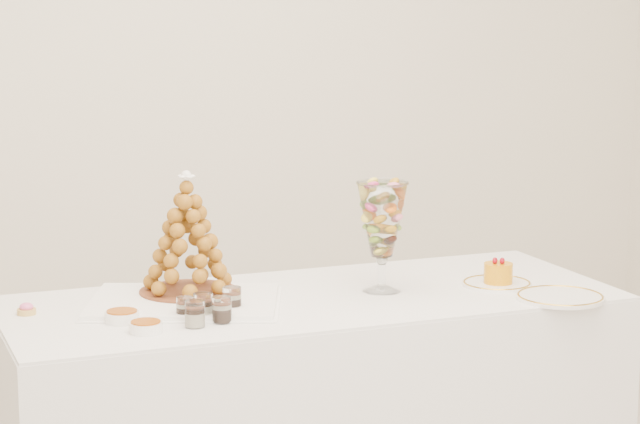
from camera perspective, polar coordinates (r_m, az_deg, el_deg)
name	(u,v)px	position (r m, az deg, el deg)	size (l,w,h in m)	color
buffet_table	(312,409)	(3.82, -0.37, -8.98)	(1.86, 0.82, 0.70)	white
lace_tray	(184,302)	(3.64, -6.23, -4.10)	(0.53, 0.40, 0.02)	white
macaron_vase	(382,221)	(3.75, 2.86, -0.41)	(0.15, 0.15, 0.33)	white
cake_plate	(497,284)	(3.90, 8.09, -3.27)	(0.21, 0.21, 0.01)	white
spare_plate	(560,297)	(3.76, 10.92, -3.85)	(0.26, 0.26, 0.01)	white
pink_tart	(26,309)	(3.61, -13.27, -4.36)	(0.05, 0.05, 0.03)	tan
verrine_a	(185,308)	(3.48, -6.21, -4.39)	(0.05, 0.05, 0.06)	white
verrine_b	(203,306)	(3.47, -5.36, -4.31)	(0.05, 0.05, 0.07)	white
verrine_c	(232,299)	(3.55, -4.05, -4.01)	(0.05, 0.05, 0.07)	white
verrine_d	(195,314)	(3.40, -5.75, -4.66)	(0.05, 0.05, 0.07)	white
verrine_e	(222,310)	(3.44, -4.51, -4.48)	(0.05, 0.05, 0.07)	white
ramekin_back	(122,317)	(3.48, -9.04, -4.76)	(0.09, 0.09, 0.03)	white
ramekin_front	(146,327)	(3.37, -7.97, -5.25)	(0.09, 0.09, 0.03)	white
croquembouche	(187,234)	(3.69, -6.09, -0.99)	(0.29, 0.29, 0.36)	brown
mousse_cake	(498,273)	(3.88, 8.15, -2.76)	(0.09, 0.09, 0.08)	orange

